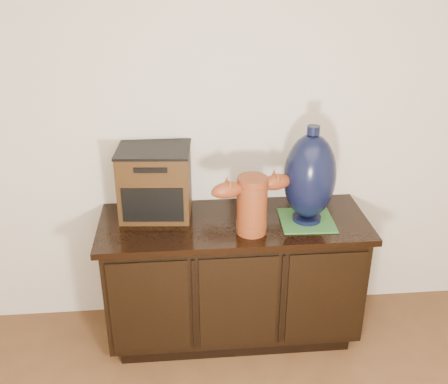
{
  "coord_description": "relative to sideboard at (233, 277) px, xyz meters",
  "views": [
    {
      "loc": [
        -0.28,
        -0.25,
        2.12
      ],
      "look_at": [
        -0.06,
        2.18,
        0.95
      ],
      "focal_mm": 42.0,
      "sensor_mm": 36.0,
      "label": 1
    }
  ],
  "objects": [
    {
      "name": "sideboard",
      "position": [
        0.0,
        0.0,
        0.0
      ],
      "size": [
        1.46,
        0.56,
        0.75
      ],
      "color": "black",
      "rests_on": "ground"
    },
    {
      "name": "terracotta_vessel",
      "position": [
        0.08,
        -0.13,
        0.54
      ],
      "size": [
        0.44,
        0.2,
        0.31
      ],
      "rotation": [
        0.0,
        0.0,
        0.28
      ],
      "color": "brown",
      "rests_on": "sideboard"
    },
    {
      "name": "tv_radio",
      "position": [
        -0.42,
        0.13,
        0.56
      ],
      "size": [
        0.41,
        0.34,
        0.39
      ],
      "rotation": [
        0.0,
        0.0,
        -0.08
      ],
      "color": "#39230E",
      "rests_on": "sideboard"
    },
    {
      "name": "green_mat",
      "position": [
        0.39,
        -0.03,
        0.37
      ],
      "size": [
        0.3,
        0.3,
        0.01
      ],
      "primitive_type": "cube",
      "rotation": [
        0.0,
        0.0,
        -0.04
      ],
      "color": "#2E652D",
      "rests_on": "sideboard"
    },
    {
      "name": "lamp_base",
      "position": [
        0.39,
        -0.03,
        0.63
      ],
      "size": [
        0.28,
        0.28,
        0.53
      ],
      "rotation": [
        0.0,
        0.0,
        -0.04
      ],
      "color": "black",
      "rests_on": "green_mat"
    },
    {
      "name": "spray_can",
      "position": [
        0.17,
        0.17,
        0.45
      ],
      "size": [
        0.06,
        0.06,
        0.16
      ],
      "color": "#5A0F18",
      "rests_on": "sideboard"
    }
  ]
}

